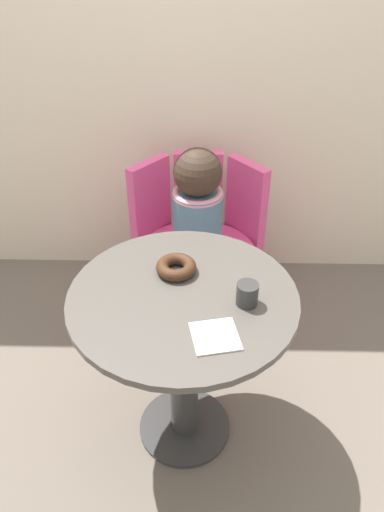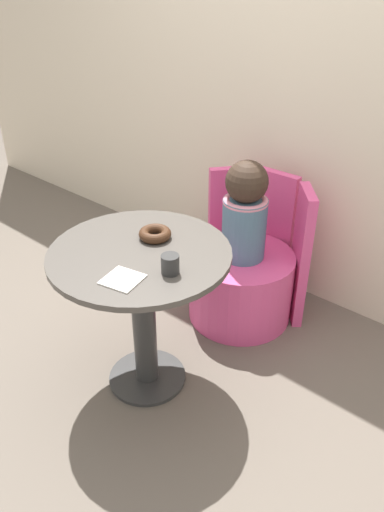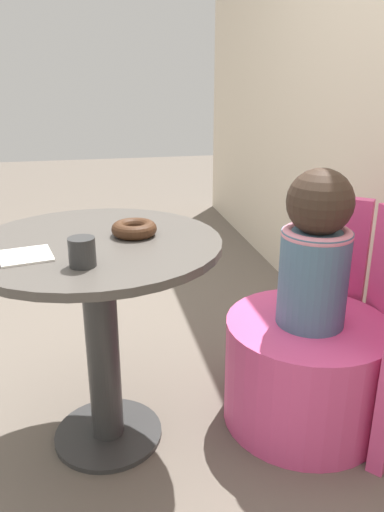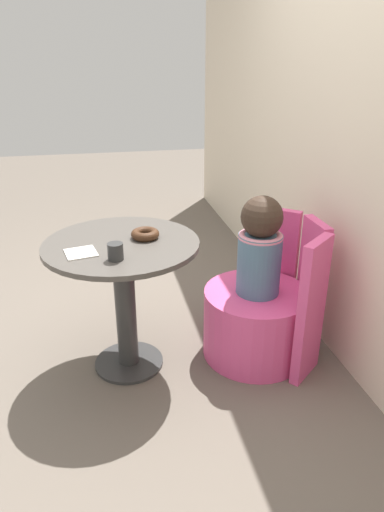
% 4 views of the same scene
% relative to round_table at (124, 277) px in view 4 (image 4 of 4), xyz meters
% --- Properties ---
extents(ground_plane, '(12.00, 12.00, 0.00)m').
position_rel_round_table_xyz_m(ground_plane, '(0.01, 0.02, -0.52)').
color(ground_plane, '#665B51').
extents(back_wall, '(6.00, 0.06, 2.40)m').
position_rel_round_table_xyz_m(back_wall, '(0.01, 1.15, 0.68)').
color(back_wall, beige).
rests_on(back_wall, ground_plane).
extents(round_table, '(0.75, 0.75, 0.71)m').
position_rel_round_table_xyz_m(round_table, '(0.00, 0.00, 0.00)').
color(round_table, '#333333').
rests_on(round_table, ground_plane).
extents(tub_chair, '(0.56, 0.56, 0.38)m').
position_rel_round_table_xyz_m(tub_chair, '(0.04, 0.69, -0.33)').
color(tub_chair, '#E54C8C').
rests_on(tub_chair, ground_plane).
extents(booth_backrest, '(0.66, 0.24, 0.75)m').
position_rel_round_table_xyz_m(booth_backrest, '(0.04, 0.92, -0.14)').
color(booth_backrest, '#E54C8C').
rests_on(booth_backrest, ground_plane).
extents(child_figure, '(0.23, 0.23, 0.52)m').
position_rel_round_table_xyz_m(child_figure, '(0.04, 0.69, 0.12)').
color(child_figure, slate).
rests_on(child_figure, tub_chair).
extents(donut, '(0.14, 0.14, 0.04)m').
position_rel_round_table_xyz_m(donut, '(-0.03, 0.12, 0.21)').
color(donut, '#3D2314').
rests_on(donut, round_table).
extents(cup, '(0.07, 0.07, 0.08)m').
position_rel_round_table_xyz_m(cup, '(0.20, -0.04, 0.23)').
color(cup, '#2D2D2D').
rests_on(cup, round_table).
extents(paper_napkin, '(0.16, 0.16, 0.01)m').
position_rel_round_table_xyz_m(paper_napkin, '(0.10, -0.19, 0.19)').
color(paper_napkin, silver).
rests_on(paper_napkin, round_table).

